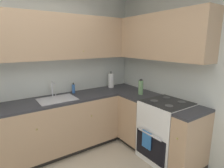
% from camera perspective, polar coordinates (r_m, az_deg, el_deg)
% --- Properties ---
extents(wall_back, '(4.00, 0.05, 2.63)m').
position_cam_1_polar(wall_back, '(3.13, -25.77, 3.23)').
color(wall_back, silver).
rests_on(wall_back, ground_plane).
extents(wall_right, '(0.05, 3.29, 2.63)m').
position_cam_1_polar(wall_right, '(2.86, 24.51, 2.57)').
color(wall_right, silver).
rests_on(wall_right, ground_plane).
extents(lower_cabinets_back, '(1.88, 0.62, 0.87)m').
position_cam_1_polar(lower_cabinets_back, '(3.17, -15.81, -12.50)').
color(lower_cabinets_back, tan).
rests_on(lower_cabinets_back, ground_plane).
extents(countertop_back, '(3.09, 0.60, 0.03)m').
position_cam_1_polar(countertop_back, '(3.00, -16.34, -4.73)').
color(countertop_back, '#2D2D33').
rests_on(countertop_back, lower_cabinets_back).
extents(lower_cabinets_right, '(0.62, 1.34, 0.87)m').
position_cam_1_polar(lower_cabinets_right, '(3.12, 12.76, -12.72)').
color(lower_cabinets_right, tan).
rests_on(lower_cabinets_right, ground_plane).
extents(countertop_right, '(0.60, 1.34, 0.03)m').
position_cam_1_polar(countertop_right, '(2.95, 13.14, -4.83)').
color(countertop_right, '#2D2D33').
rests_on(countertop_right, lower_cabinets_right).
extents(oven_range, '(0.68, 0.62, 1.06)m').
position_cam_1_polar(oven_range, '(2.99, 16.30, -13.66)').
color(oven_range, white).
rests_on(oven_range, ground_plane).
extents(upper_cabinets_back, '(2.77, 0.34, 0.68)m').
position_cam_1_polar(upper_cabinets_back, '(2.97, -21.40, 13.50)').
color(upper_cabinets_back, tan).
extents(upper_cabinets_right, '(0.32, 1.89, 0.68)m').
position_cam_1_polar(upper_cabinets_right, '(3.07, 12.85, 13.97)').
color(upper_cabinets_right, tan).
extents(sink, '(0.56, 0.40, 0.10)m').
position_cam_1_polar(sink, '(2.98, -16.59, -5.36)').
color(sink, '#B7B7BC').
rests_on(sink, countertop_back).
extents(faucet, '(0.07, 0.16, 0.24)m').
position_cam_1_polar(faucet, '(3.12, -17.92, -1.12)').
color(faucet, silver).
rests_on(faucet, countertop_back).
extents(soap_bottle, '(0.05, 0.05, 0.18)m').
position_cam_1_polar(soap_bottle, '(3.25, -11.87, -1.41)').
color(soap_bottle, '#3F72BF').
rests_on(soap_bottle, countertop_back).
extents(paper_towel_roll, '(0.11, 0.11, 0.33)m').
position_cam_1_polar(paper_towel_roll, '(3.58, -0.32, 1.07)').
color(paper_towel_roll, white).
rests_on(paper_towel_roll, countertop_back).
extents(oil_bottle, '(0.08, 0.08, 0.26)m').
position_cam_1_polar(oil_bottle, '(3.14, 8.92, -0.99)').
color(oil_bottle, '#729E66').
rests_on(oil_bottle, countertop_right).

